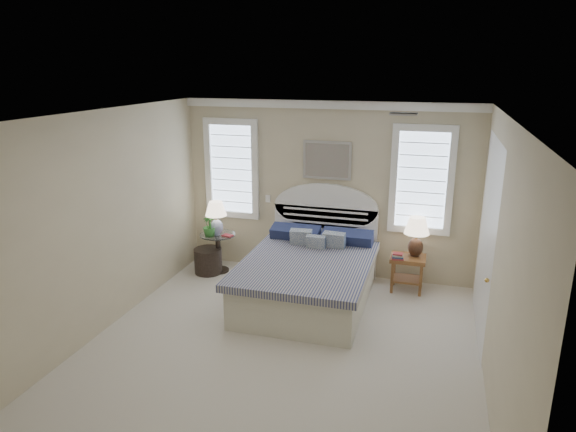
{
  "coord_description": "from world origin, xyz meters",
  "views": [
    {
      "loc": [
        1.59,
        -5.02,
        3.19
      ],
      "look_at": [
        -0.18,
        1.0,
        1.34
      ],
      "focal_mm": 32.0,
      "sensor_mm": 36.0,
      "label": 1
    }
  ],
  "objects_px": {
    "bed": "(309,274)",
    "nightstand_right": "(408,266)",
    "lamp_right": "(417,232)",
    "lamp_left": "(216,214)",
    "floor_pot": "(208,261)",
    "side_table_left": "(218,248)"
  },
  "relations": [
    {
      "from": "lamp_left",
      "to": "side_table_left",
      "type": "bearing_deg",
      "value": 90.34
    },
    {
      "from": "nightstand_right",
      "to": "lamp_right",
      "type": "distance_m",
      "value": 0.52
    },
    {
      "from": "lamp_right",
      "to": "side_table_left",
      "type": "bearing_deg",
      "value": -176.89
    },
    {
      "from": "nightstand_right",
      "to": "lamp_left",
      "type": "relative_size",
      "value": 0.97
    },
    {
      "from": "floor_pot",
      "to": "side_table_left",
      "type": "bearing_deg",
      "value": 37.07
    },
    {
      "from": "bed",
      "to": "nightstand_right",
      "type": "relative_size",
      "value": 4.29
    },
    {
      "from": "lamp_right",
      "to": "floor_pot",
      "type": "bearing_deg",
      "value": -175.18
    },
    {
      "from": "bed",
      "to": "lamp_left",
      "type": "distance_m",
      "value": 1.84
    },
    {
      "from": "bed",
      "to": "nightstand_right",
      "type": "bearing_deg",
      "value": 28.03
    },
    {
      "from": "lamp_left",
      "to": "lamp_right",
      "type": "bearing_deg",
      "value": 3.63
    },
    {
      "from": "floor_pot",
      "to": "lamp_left",
      "type": "xyz_separation_m",
      "value": [
        0.14,
        0.08,
        0.76
      ]
    },
    {
      "from": "side_table_left",
      "to": "floor_pot",
      "type": "distance_m",
      "value": 0.25
    },
    {
      "from": "side_table_left",
      "to": "nightstand_right",
      "type": "distance_m",
      "value": 2.95
    },
    {
      "from": "bed",
      "to": "floor_pot",
      "type": "bearing_deg",
      "value": 164.67
    },
    {
      "from": "bed",
      "to": "lamp_right",
      "type": "xyz_separation_m",
      "value": [
        1.39,
        0.76,
        0.5
      ]
    },
    {
      "from": "lamp_right",
      "to": "nightstand_right",
      "type": "bearing_deg",
      "value": -143.67
    },
    {
      "from": "bed",
      "to": "nightstand_right",
      "type": "distance_m",
      "value": 1.47
    },
    {
      "from": "lamp_left",
      "to": "nightstand_right",
      "type": "bearing_deg",
      "value": 2.48
    },
    {
      "from": "side_table_left",
      "to": "bed",
      "type": "bearing_deg",
      "value": -19.74
    },
    {
      "from": "floor_pot",
      "to": "lamp_left",
      "type": "bearing_deg",
      "value": 28.89
    },
    {
      "from": "nightstand_right",
      "to": "floor_pot",
      "type": "bearing_deg",
      "value": -176.24
    },
    {
      "from": "lamp_right",
      "to": "lamp_left",
      "type": "bearing_deg",
      "value": -176.37
    }
  ]
}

